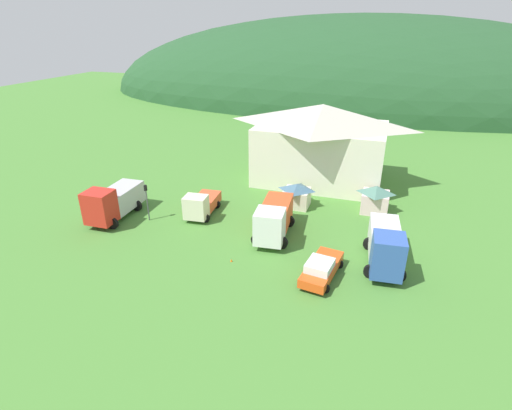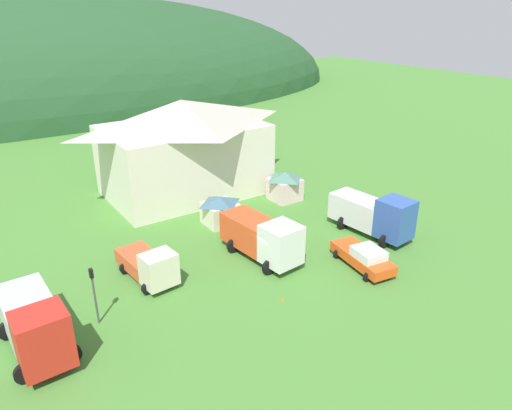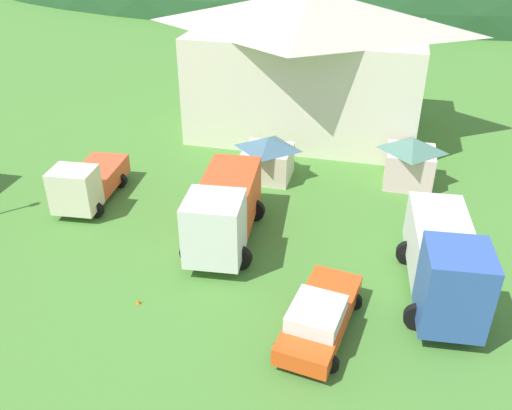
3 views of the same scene
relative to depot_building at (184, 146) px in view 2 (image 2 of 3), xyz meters
name	(u,v)px [view 2 (image 2 of 3)]	position (x,y,z in m)	size (l,w,h in m)	color
ground_plane	(268,262)	(-1.29, -15.58, -4.66)	(200.00, 200.00, 0.00)	#477F33
forested_hill_backdrop	(42,99)	(-1.29, 58.92, -4.66)	(131.11, 60.00, 38.20)	#234C28
depot_building	(184,146)	(0.00, 0.00, 0.00)	(15.47, 10.50, 9.03)	silver
play_shed_cream	(220,210)	(-0.83, -8.06, -3.39)	(2.81, 2.65, 2.46)	beige
play_shed_pink	(285,185)	(6.88, -6.89, -3.24)	(2.77, 2.73, 2.75)	beige
crane_truck_red	(35,324)	(-16.86, -16.42, -2.86)	(3.42, 6.82, 3.57)	red
light_truck_cream	(150,265)	(-9.19, -13.17, -3.46)	(2.90, 5.53, 2.56)	beige
heavy_rig_white	(263,237)	(-1.29, -14.93, -2.88)	(3.55, 6.94, 3.34)	white
box_truck_blue	(374,214)	(8.16, -16.76, -2.83)	(3.43, 7.11, 3.61)	#3356AD
service_pickup_orange	(364,257)	(3.83, -19.91, -3.83)	(2.85, 5.33, 1.66)	#EB4E1A
traffic_light_west	(94,290)	(-13.51, -15.70, -2.40)	(0.20, 0.32, 3.63)	#4C4C51
traffic_cone_near_pickup	(283,301)	(-3.32, -19.99, -4.66)	(0.36, 0.36, 0.48)	orange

